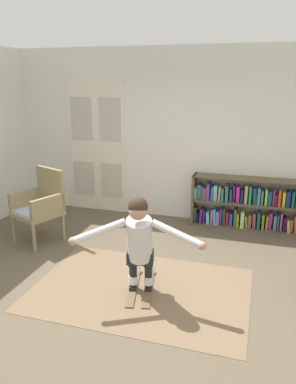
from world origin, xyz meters
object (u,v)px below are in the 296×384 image
(bookshelf, at_px, (245,206))
(person_skier, at_px, (139,238))
(wicker_chair, at_px, (41,204))
(skis_pair, at_px, (141,286))

(bookshelf, height_order, person_skier, person_skier)
(bookshelf, xyz_separation_m, wicker_chair, (-2.92, -1.42, 0.21))
(bookshelf, height_order, wicker_chair, wicker_chair)
(skis_pair, distance_m, person_skier, 0.70)
(wicker_chair, height_order, skis_pair, wicker_chair)
(bookshelf, distance_m, person_skier, 2.70)
(skis_pair, bearing_deg, bookshelf, 65.55)
(bookshelf, bearing_deg, person_skier, -112.44)
(wicker_chair, bearing_deg, person_skier, -29.10)
(bookshelf, height_order, skis_pair, bookshelf)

